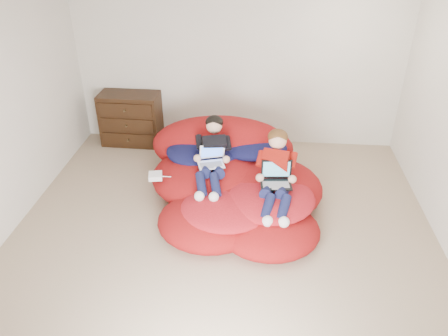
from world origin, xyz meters
TOP-DOWN VIEW (x-y plane):
  - room_shell at (0.00, 0.00)m, footprint 5.10×5.10m
  - dresser at (-1.68, 2.25)m, footprint 0.94×0.54m
  - beanbag_pile at (0.06, 0.81)m, footprint 2.37×2.46m
  - cream_pillow at (-0.38, 1.63)m, footprint 0.46×0.29m
  - older_boy at (-0.20, 0.79)m, footprint 0.38×1.07m
  - younger_boy at (0.60, 0.47)m, footprint 0.40×1.06m
  - laptop_white at (-0.20, 0.72)m, footprint 0.37×0.37m
  - laptop_black at (0.60, 0.42)m, footprint 0.39×0.31m
  - power_adapter at (-0.90, 0.57)m, footprint 0.20×0.20m

SIDE VIEW (x-z plane):
  - room_shell at x=0.00m, z-range -1.17..1.60m
  - beanbag_pile at x=0.06m, z-range -0.19..0.72m
  - dresser at x=-1.68m, z-range 0.00..0.84m
  - power_adapter at x=-0.90m, z-range 0.39..0.45m
  - laptop_black at x=0.60m, z-range 0.44..0.71m
  - cream_pillow at x=-0.38m, z-range 0.47..0.77m
  - laptop_white at x=-0.20m, z-range 0.51..0.74m
  - younger_boy at x=0.60m, z-range 0.27..1.03m
  - older_boy at x=-0.20m, z-range 0.33..1.02m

